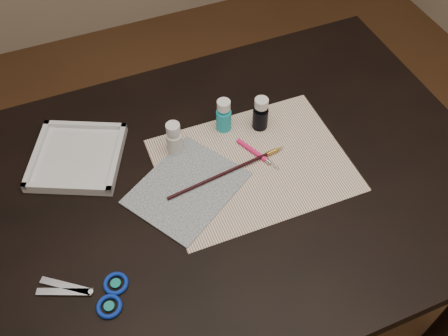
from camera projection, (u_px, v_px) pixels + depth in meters
name	position (u px, v px, depth m)	size (l,w,h in m)	color
ground	(224.00, 307.00, 1.79)	(3.50, 3.50, 0.02)	#422614
table	(224.00, 256.00, 1.49)	(1.30, 0.90, 0.75)	black
paper	(253.00, 165.00, 1.22)	(0.46, 0.35, 0.00)	white
canvas	(187.00, 188.00, 1.18)	(0.25, 0.20, 0.00)	black
paint_bottle_white	(174.00, 139.00, 1.21)	(0.04, 0.04, 0.10)	silver
paint_bottle_cyan	(224.00, 115.00, 1.26)	(0.04, 0.04, 0.10)	#1BA5B9
paint_bottle_navy	(261.00, 114.00, 1.27)	(0.04, 0.04, 0.10)	black
paintbrush	(229.00, 171.00, 1.20)	(0.33, 0.01, 0.01)	black
craft_knife	(259.00, 155.00, 1.23)	(0.14, 0.01, 0.01)	#FF1A6B
scissors	(81.00, 294.00, 1.01)	(0.20, 0.10, 0.01)	silver
palette_tray	(77.00, 157.00, 1.22)	(0.21, 0.21, 0.03)	silver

